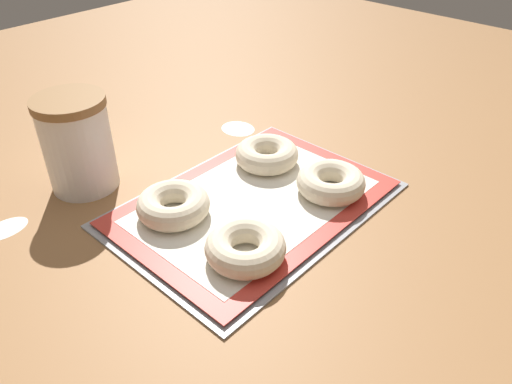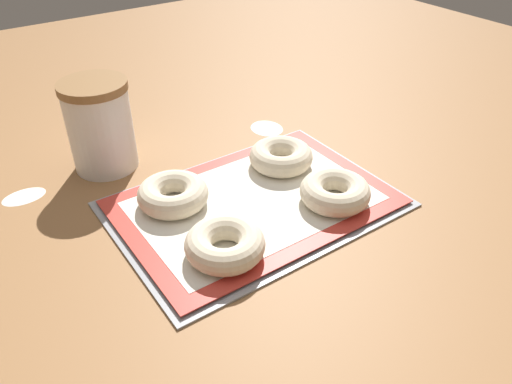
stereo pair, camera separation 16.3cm
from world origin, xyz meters
The scene contains 10 objects.
ground_plane centered at (0.00, 0.00, 0.00)m, with size 2.80×2.80×0.00m, color olive.
baking_tray centered at (-0.01, 0.00, 0.00)m, with size 0.51×0.36×0.01m.
baking_mat centered at (-0.01, 0.00, 0.01)m, with size 0.48×0.34×0.00m.
bagel_front_left centered at (-0.14, -0.10, 0.03)m, with size 0.13×0.13×0.04m.
bagel_front_right centered at (0.10, -0.09, 0.03)m, with size 0.13×0.13×0.04m.
bagel_back_left centered at (-0.14, 0.08, 0.03)m, with size 0.13×0.13×0.04m.
bagel_back_right centered at (0.10, 0.07, 0.03)m, with size 0.13×0.13×0.04m.
flour_canister centered at (-0.19, 0.29, 0.09)m, with size 0.13×0.13×0.18m.
flour_patch_near centered at (-0.36, 0.27, 0.00)m, with size 0.08×0.05×0.00m.
flour_patch_far centered at (0.18, 0.24, 0.00)m, with size 0.07×0.08×0.00m.
Camera 1 is at (-0.56, -0.51, 0.55)m, focal length 35.00 mm.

